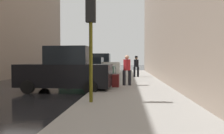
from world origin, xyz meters
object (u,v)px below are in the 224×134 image
object	(u,v)px
parked_black_suv	(66,71)
pedestrian_with_fedora	(136,65)
parked_white_van	(98,65)
traffic_light	(91,25)
rolling_suitcase	(116,80)
parked_dark_green_sedan	(89,69)
pedestrian_in_red_jacket	(127,68)
fire_hydrant	(110,75)

from	to	relation	value
parked_black_suv	pedestrian_with_fedora	bearing A→B (deg)	64.57
parked_white_van	traffic_light	bearing A→B (deg)	-83.08
parked_white_van	traffic_light	size ratio (longest dim) A/B	1.28
parked_black_suv	parked_white_van	distance (m)	11.90
parked_black_suv	rolling_suitcase	xyz separation A→B (m)	(2.45, 0.92, -0.54)
parked_white_van	parked_dark_green_sedan	bearing A→B (deg)	-90.00
parked_black_suv	rolling_suitcase	bearing A→B (deg)	20.52
parked_black_suv	pedestrian_in_red_jacket	xyz separation A→B (m)	(3.04, 1.64, 0.07)
parked_black_suv	pedestrian_in_red_jacket	bearing A→B (deg)	28.32
parked_dark_green_sedan	rolling_suitcase	xyz separation A→B (m)	(2.45, -5.31, -0.36)
fire_hydrant	parked_black_suv	bearing A→B (deg)	-111.56
pedestrian_with_fedora	rolling_suitcase	xyz separation A→B (m)	(-1.34, -7.06, -0.65)
fire_hydrant	pedestrian_in_red_jacket	size ratio (longest dim) A/B	0.41
fire_hydrant	pedestrian_in_red_jacket	distance (m)	3.24
pedestrian_in_red_jacket	pedestrian_with_fedora	size ratio (longest dim) A/B	0.96
parked_dark_green_sedan	pedestrian_with_fedora	world-z (taller)	pedestrian_with_fedora
rolling_suitcase	parked_dark_green_sedan	bearing A→B (deg)	114.74
parked_black_suv	pedestrian_with_fedora	size ratio (longest dim) A/B	2.63
fire_hydrant	traffic_light	distance (m)	8.26
fire_hydrant	parked_white_van	bearing A→B (deg)	103.82
pedestrian_with_fedora	rolling_suitcase	distance (m)	7.21
parked_dark_green_sedan	parked_white_van	world-z (taller)	parked_white_van
parked_black_suv	parked_dark_green_sedan	xyz separation A→B (m)	(0.00, 6.23, -0.18)
pedestrian_with_fedora	rolling_suitcase	world-z (taller)	pedestrian_with_fedora
parked_black_suv	rolling_suitcase	size ratio (longest dim) A/B	4.49
parked_black_suv	fire_hydrant	xyz separation A→B (m)	(1.80, 4.57, -0.54)
traffic_light	parked_black_suv	bearing A→B (deg)	118.72
traffic_light	rolling_suitcase	size ratio (longest dim) A/B	3.46
parked_dark_green_sedan	fire_hydrant	xyz separation A→B (m)	(1.80, -1.66, -0.35)
parked_dark_green_sedan	fire_hydrant	distance (m)	2.48
parked_dark_green_sedan	traffic_light	distance (m)	9.97
parked_white_van	traffic_light	world-z (taller)	traffic_light
parked_black_suv	rolling_suitcase	distance (m)	2.67
pedestrian_in_red_jacket	pedestrian_with_fedora	xyz separation A→B (m)	(0.75, 6.34, 0.03)
parked_black_suv	pedestrian_in_red_jacket	distance (m)	3.45
parked_white_van	traffic_light	distance (m)	15.49
parked_white_van	rolling_suitcase	size ratio (longest dim) A/B	4.44
pedestrian_in_red_jacket	rolling_suitcase	world-z (taller)	pedestrian_in_red_jacket
parked_black_suv	fire_hydrant	bearing A→B (deg)	68.44
parked_black_suv	parked_white_van	bearing A→B (deg)	90.00
traffic_light	rolling_suitcase	world-z (taller)	traffic_light
parked_black_suv	traffic_light	world-z (taller)	traffic_light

